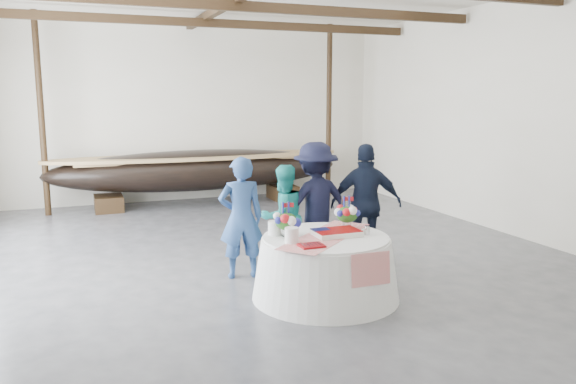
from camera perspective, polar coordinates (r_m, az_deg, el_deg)
name	(u,v)px	position (r m, az deg, el deg)	size (l,w,h in m)	color
floor	(267,259)	(9.37, -2.19, -6.86)	(10.00, 12.00, 0.01)	#3D3D42
wall_back	(191,113)	(14.79, -9.85, 7.96)	(10.00, 0.02, 4.50)	silver
wall_right	(514,118)	(11.60, 21.99, 6.94)	(0.02, 12.00, 4.50)	silver
pavilion_structure	(248,16)	(9.89, -4.04, 17.43)	(9.80, 11.76, 4.50)	black
longboat_display	(200,170)	(14.02, -8.95, 2.24)	(7.29, 1.46, 1.37)	black
banquet_table	(326,267)	(7.58, 3.83, -7.60)	(1.97, 1.97, 0.84)	white
tabletop_items	(318,223)	(7.54, 3.02, -3.19)	(1.74, 1.60, 0.40)	red
guest_woman_blue	(241,218)	(8.30, -4.79, -2.61)	(0.66, 0.43, 1.81)	navy
guest_woman_teal	(283,217)	(8.76, -0.52, -2.52)	(0.79, 0.62, 1.63)	teal
guest_man_left	(315,204)	(8.93, 2.79, -1.19)	(1.27, 0.73, 1.97)	black
guest_man_right	(366,204)	(9.07, 7.94, -1.22)	(1.13, 0.47, 1.93)	black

